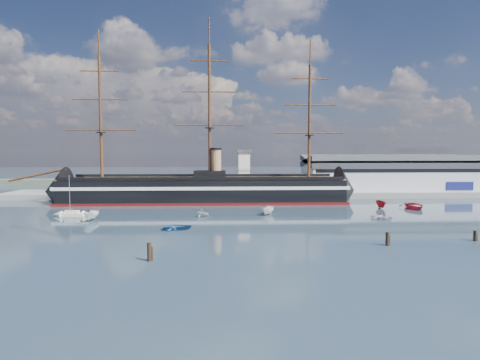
{
  "coord_description": "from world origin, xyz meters",
  "views": [
    {
      "loc": [
        -5.5,
        -68.27,
        16.59
      ],
      "look_at": [
        -0.31,
        35.0,
        9.0
      ],
      "focal_mm": 30.0,
      "sensor_mm": 36.0,
      "label": 1
    }
  ],
  "objects": [
    {
      "name": "ground",
      "position": [
        0.0,
        40.0,
        0.0
      ],
      "size": [
        600.0,
        600.0,
        0.0
      ],
      "primitive_type": "plane",
      "color": "#1F2C37",
      "rests_on": "ground"
    },
    {
      "name": "quay",
      "position": [
        10.0,
        76.0,
        0.0
      ],
      "size": [
        180.0,
        18.0,
        2.0
      ],
      "primitive_type": "cube",
      "color": "slate",
      "rests_on": "ground"
    },
    {
      "name": "warehouse",
      "position": [
        58.0,
        80.0,
        7.98
      ],
      "size": [
        63.0,
        21.0,
        11.6
      ],
      "color": "#B7BABC",
      "rests_on": "ground"
    },
    {
      "name": "quay_tower",
      "position": [
        3.0,
        73.0,
        9.75
      ],
      "size": [
        5.0,
        5.0,
        15.0
      ],
      "color": "silver",
      "rests_on": "ground"
    },
    {
      "name": "warship",
      "position": [
        -12.46,
        60.0,
        4.04
      ],
      "size": [
        112.94,
        16.9,
        53.94
      ],
      "rotation": [
        0.0,
        0.0,
        -0.01
      ],
      "color": "black",
      "rests_on": "ground"
    },
    {
      "name": "sailboat",
      "position": [
        -43.03,
        34.31,
        0.67
      ],
      "size": [
        6.72,
        2.7,
        10.46
      ],
      "rotation": [
        0.0,
        0.0,
        -0.12
      ],
      "color": "#EBE8CD",
      "rests_on": "ground"
    },
    {
      "name": "motorboat_a",
      "position": [
        -36.04,
        27.84,
        0.0
      ],
      "size": [
        7.41,
        3.34,
        2.87
      ],
      "primitive_type": "imported",
      "rotation": [
        0.0,
        0.0,
        -0.1
      ],
      "color": "silver",
      "rests_on": "ground"
    },
    {
      "name": "motorboat_b",
      "position": [
        -14.43,
        15.47,
        0.0
      ],
      "size": [
        1.96,
        3.89,
        1.74
      ],
      "primitive_type": "imported",
      "rotation": [
        0.0,
        0.0,
        1.7
      ],
      "color": "#27568B",
      "rests_on": "ground"
    },
    {
      "name": "motorboat_c",
      "position": [
        6.93,
        34.3,
        0.0
      ],
      "size": [
        6.77,
        5.29,
        2.58
      ],
      "primitive_type": "imported",
      "rotation": [
        0.0,
        0.0,
        -0.53
      ],
      "color": "silver",
      "rests_on": "ground"
    },
    {
      "name": "motorboat_d",
      "position": [
        -9.91,
        31.69,
        0.0
      ],
      "size": [
        6.24,
        6.54,
        2.32
      ],
      "primitive_type": "imported",
      "rotation": [
        0.0,
        0.0,
        0.85
      ],
      "color": "silver",
      "rests_on": "ground"
    },
    {
      "name": "motorboat_e",
      "position": [
        33.71,
        25.98,
        0.0
      ],
      "size": [
        2.99,
        3.27,
        1.48
      ],
      "primitive_type": "imported",
      "rotation": [
        0.0,
        0.0,
        0.89
      ],
      "color": "silver",
      "rests_on": "ground"
    },
    {
      "name": "motorboat_f",
      "position": [
        40.99,
        44.25,
        0.0
      ],
      "size": [
        7.04,
        3.17,
        2.73
      ],
      "primitive_type": "imported",
      "rotation": [
        0.0,
        0.0,
        -0.1
      ],
      "color": "maroon",
      "rests_on": "ground"
    },
    {
      "name": "motorboat_g",
      "position": [
        49.97,
        42.78,
        0.0
      ],
      "size": [
        5.82,
        2.77,
        2.63
      ],
      "primitive_type": "imported",
      "rotation": [
        0.0,
        0.0,
        -0.09
      ],
      "color": "#A2293F",
      "rests_on": "ground"
    },
    {
      "name": "piling_near_left",
      "position": [
        -16.16,
        -8.43,
        0.0
      ],
      "size": [
        0.64,
        0.64,
        3.51
      ],
      "primitive_type": "cylinder",
      "color": "black",
      "rests_on": "ground"
    },
    {
      "name": "piling_near_right",
      "position": [
        23.72,
        -0.6,
        0.0
      ],
      "size": [
        0.64,
        0.64,
        3.11
      ],
      "primitive_type": "cylinder",
      "color": "black",
      "rests_on": "ground"
    },
    {
      "name": "piling_far_right",
      "position": [
        41.3,
        2.04,
        0.0
      ],
      "size": [
        0.64,
        0.64,
        2.67
      ],
      "primitive_type": "cylinder",
      "color": "black",
      "rests_on": "ground"
    }
  ]
}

